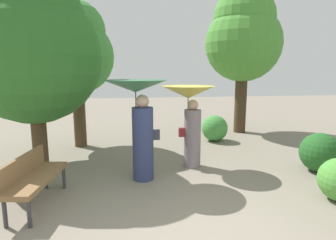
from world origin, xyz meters
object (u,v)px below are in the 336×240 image
at_px(tree_mid_right, 243,36).
at_px(park_bench, 32,176).
at_px(person_right, 190,108).
at_px(person_left, 139,111).
at_px(tree_mid_left, 76,49).
at_px(tree_near_left, 32,46).

bearing_deg(tree_mid_right, park_bench, -138.25).
bearing_deg(person_right, person_left, 113.74).
xyz_separation_m(tree_mid_left, tree_mid_right, (5.38, 1.21, 0.58)).
distance_m(tree_near_left, tree_mid_right, 6.71).
distance_m(person_left, tree_near_left, 2.79).
distance_m(person_right, tree_mid_right, 4.75).
xyz_separation_m(tree_near_left, tree_mid_left, (0.60, 1.75, 0.08)).
height_order(tree_near_left, tree_mid_left, tree_near_left).
bearing_deg(tree_near_left, tree_mid_right, 26.34).
bearing_deg(person_right, tree_mid_left, 47.06).
bearing_deg(tree_near_left, person_right, -7.92).
relative_size(person_right, tree_mid_left, 0.45).
height_order(park_bench, tree_mid_right, tree_mid_right).
relative_size(person_left, person_right, 1.08).
relative_size(person_left, tree_mid_right, 0.40).
height_order(park_bench, tree_mid_left, tree_mid_left).
bearing_deg(tree_mid_right, person_right, -127.26).
height_order(person_left, park_bench, person_left).
height_order(person_right, tree_mid_left, tree_mid_left).
distance_m(person_left, tree_mid_right, 5.85).
bearing_deg(tree_near_left, person_left, -25.94).
xyz_separation_m(person_left, tree_mid_right, (3.76, 4.04, 1.95)).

